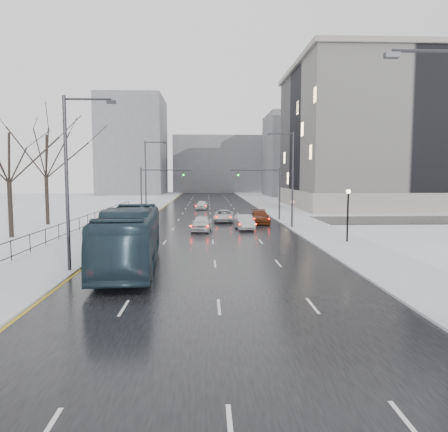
{
  "coord_description": "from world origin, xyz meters",
  "views": [
    {
      "loc": [
        -0.5,
        -5.0,
        5.6
      ],
      "look_at": [
        0.8,
        27.89,
        2.5
      ],
      "focal_mm": 35.0,
      "sensor_mm": 36.0,
      "label": 1
    }
  ],
  "objects": [
    {
      "name": "iron_fence",
      "position": [
        -13.0,
        30.0,
        0.91
      ],
      "size": [
        0.06,
        70.0,
        1.3
      ],
      "color": "black",
      "rests_on": "sidewalk_left"
    },
    {
      "name": "sedan_center_far",
      "position": [
        -1.29,
        65.7,
        0.77
      ],
      "size": [
        2.11,
        4.41,
        1.45
      ],
      "primitive_type": "imported",
      "rotation": [
        0.0,
        0.0,
        -0.09
      ],
      "color": "silver",
      "rests_on": "road"
    },
    {
      "name": "tree_park_e",
      "position": [
        -18.2,
        44.0,
        0.0
      ],
      "size": [
        9.45,
        9.45,
        13.5
      ],
      "primitive_type": null,
      "color": "black",
      "rests_on": "ground"
    },
    {
      "name": "mast_signal_left",
      "position": [
        -7.33,
        48.0,
        4.11
      ],
      "size": [
        6.1,
        0.33,
        6.5
      ],
      "color": "#2D2D33",
      "rests_on": "ground"
    },
    {
      "name": "tree_park_d",
      "position": [
        -17.8,
        34.0,
        0.0
      ],
      "size": [
        8.75,
        8.75,
        12.5
      ],
      "primitive_type": null,
      "color": "black",
      "rests_on": "ground"
    },
    {
      "name": "lamppost_r_mid",
      "position": [
        11.0,
        30.0,
        2.94
      ],
      "size": [
        0.36,
        0.36,
        4.28
      ],
      "color": "black",
      "rests_on": "sidewalk_right"
    },
    {
      "name": "no_uturn_sign",
      "position": [
        9.2,
        44.0,
        2.3
      ],
      "size": [
        0.6,
        0.06,
        2.7
      ],
      "color": "#2D2D33",
      "rests_on": "sidewalk_right"
    },
    {
      "name": "streetlight_l_far",
      "position": [
        -8.17,
        52.0,
        5.62
      ],
      "size": [
        2.95,
        0.25,
        10.0
      ],
      "color": "#2D2D33",
      "rests_on": "ground"
    },
    {
      "name": "bldg_far_right",
      "position": [
        28.0,
        115.0,
        11.0
      ],
      "size": [
        24.0,
        20.0,
        22.0
      ],
      "primitive_type": "cube",
      "color": "slate",
      "rests_on": "ground"
    },
    {
      "name": "sidewalk_right",
      "position": [
        10.5,
        60.0,
        0.08
      ],
      "size": [
        5.0,
        150.0,
        0.16
      ],
      "primitive_type": "cube",
      "color": "silver",
      "rests_on": "ground"
    },
    {
      "name": "sedan_center_near",
      "position": [
        -0.99,
        38.22,
        0.82
      ],
      "size": [
        2.33,
        4.76,
        1.56
      ],
      "primitive_type": "imported",
      "rotation": [
        0.0,
        0.0,
        -0.11
      ],
      "color": "silver",
      "rests_on": "road"
    },
    {
      "name": "road",
      "position": [
        0.0,
        60.0,
        0.02
      ],
      "size": [
        16.0,
        150.0,
        0.04
      ],
      "primitive_type": "cube",
      "color": "black",
      "rests_on": "ground"
    },
    {
      "name": "mast_signal_right",
      "position": [
        7.33,
        48.0,
        4.11
      ],
      "size": [
        6.1,
        0.33,
        6.5
      ],
      "color": "#2D2D33",
      "rests_on": "ground"
    },
    {
      "name": "sidewalk_left",
      "position": [
        -10.5,
        60.0,
        0.08
      ],
      "size": [
        5.0,
        150.0,
        0.16
      ],
      "primitive_type": "cube",
      "color": "silver",
      "rests_on": "ground"
    },
    {
      "name": "bldg_far_center",
      "position": [
        4.0,
        140.0,
        9.0
      ],
      "size": [
        30.0,
        18.0,
        18.0
      ],
      "primitive_type": "cube",
      "color": "slate",
      "rests_on": "ground"
    },
    {
      "name": "streetlight_l_near",
      "position": [
        -8.17,
        20.0,
        5.62
      ],
      "size": [
        2.95,
        0.25,
        10.0
      ],
      "color": "#2D2D33",
      "rests_on": "ground"
    },
    {
      "name": "bldg_far_left",
      "position": [
        -22.0,
        125.0,
        14.0
      ],
      "size": [
        18.0,
        22.0,
        28.0
      ],
      "primitive_type": "cube",
      "color": "slate",
      "rests_on": "ground"
    },
    {
      "name": "sedan_right_far",
      "position": [
        5.61,
        44.76,
        0.79
      ],
      "size": [
        2.25,
        5.21,
        1.49
      ],
      "primitive_type": "imported",
      "rotation": [
        0.0,
        0.0,
        -0.03
      ],
      "color": "#5C240F",
      "rests_on": "road"
    },
    {
      "name": "sedan_right_cross",
      "position": [
        1.55,
        46.92,
        0.74
      ],
      "size": [
        2.67,
        5.17,
        1.39
      ],
      "primitive_type": "imported",
      "rotation": [
        0.0,
        0.0,
        -0.07
      ],
      "color": "silver",
      "rests_on": "road"
    },
    {
      "name": "cross_road",
      "position": [
        0.0,
        48.0,
        0.02
      ],
      "size": [
        130.0,
        10.0,
        0.04
      ],
      "primitive_type": "cube",
      "color": "black",
      "rests_on": "ground"
    },
    {
      "name": "sedan_right_near",
      "position": [
        3.33,
        39.35,
        0.79
      ],
      "size": [
        1.95,
        4.65,
        1.5
      ],
      "primitive_type": "imported",
      "rotation": [
        0.0,
        0.0,
        0.08
      ],
      "color": "#A1A2A5",
      "rests_on": "road"
    },
    {
      "name": "civic_building",
      "position": [
        35.0,
        72.0,
        11.21
      ],
      "size": [
        41.0,
        31.0,
        24.8
      ],
      "color": "gray",
      "rests_on": "ground"
    },
    {
      "name": "bus",
      "position": [
        -5.14,
        21.17,
        1.84
      ],
      "size": [
        3.94,
        13.11,
        3.6
      ],
      "primitive_type": "imported",
      "rotation": [
        0.0,
        0.0,
        0.07
      ],
      "color": "#223542",
      "rests_on": "road"
    },
    {
      "name": "park_strip",
      "position": [
        -20.0,
        60.0,
        0.06
      ],
      "size": [
        14.0,
        150.0,
        0.12
      ],
      "primitive_type": "cube",
      "color": "white",
      "rests_on": "ground"
    },
    {
      "name": "streetlight_r_mid",
      "position": [
        8.17,
        40.0,
        5.62
      ],
      "size": [
        2.95,
        0.25,
        10.0
      ],
      "color": "#2D2D33",
      "rests_on": "ground"
    }
  ]
}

